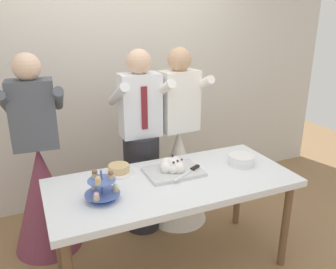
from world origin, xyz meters
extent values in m
plane|color=olive|center=(0.00, 0.00, 0.00)|extent=(8.00, 8.00, 0.00)
cube|color=beige|center=(0.00, 1.38, 1.45)|extent=(5.20, 0.10, 2.90)
cube|color=silver|center=(0.00, 0.00, 0.75)|extent=(1.80, 0.80, 0.05)
cylinder|color=brown|center=(0.82, -0.32, 0.36)|extent=(0.06, 0.06, 0.72)
cylinder|color=brown|center=(-0.82, 0.32, 0.36)|extent=(0.06, 0.06, 0.72)
cylinder|color=brown|center=(0.82, 0.32, 0.36)|extent=(0.06, 0.06, 0.72)
cylinder|color=#4C66B2|center=(-0.54, -0.07, 0.78)|extent=(0.17, 0.17, 0.01)
cylinder|color=#4C66B2|center=(-0.54, -0.07, 0.88)|extent=(0.01, 0.01, 0.21)
cylinder|color=#4C66B2|center=(-0.54, -0.07, 0.82)|extent=(0.23, 0.23, 0.01)
cylinder|color=#D1B784|center=(-0.45, -0.08, 0.84)|extent=(0.04, 0.04, 0.03)
sphere|color=beige|center=(-0.45, -0.08, 0.86)|extent=(0.04, 0.04, 0.04)
cylinder|color=#D1B784|center=(-0.57, 0.01, 0.84)|extent=(0.04, 0.04, 0.03)
sphere|color=white|center=(-0.57, 0.01, 0.86)|extent=(0.04, 0.04, 0.04)
cylinder|color=#D1B784|center=(-0.59, -0.14, 0.84)|extent=(0.04, 0.04, 0.03)
sphere|color=#EAB7C6|center=(-0.59, -0.14, 0.86)|extent=(0.04, 0.04, 0.04)
cylinder|color=#4C66B2|center=(-0.54, -0.07, 0.92)|extent=(0.18, 0.18, 0.01)
cylinder|color=#D1B784|center=(-0.48, -0.08, 0.93)|extent=(0.04, 0.04, 0.03)
sphere|color=brown|center=(-0.48, -0.08, 0.96)|extent=(0.04, 0.04, 0.04)
cylinder|color=#D1B784|center=(-0.57, -0.02, 0.93)|extent=(0.04, 0.04, 0.03)
sphere|color=brown|center=(-0.57, -0.02, 0.96)|extent=(0.04, 0.04, 0.04)
cylinder|color=#D1B784|center=(-0.57, -0.13, 0.93)|extent=(0.04, 0.04, 0.03)
sphere|color=#D6B27A|center=(-0.57, -0.13, 0.96)|extent=(0.04, 0.04, 0.04)
cube|color=silver|center=(0.05, 0.10, 0.79)|extent=(0.42, 0.31, 0.02)
sphere|color=white|center=(0.10, 0.10, 0.82)|extent=(0.07, 0.07, 0.07)
sphere|color=white|center=(0.09, 0.16, 0.83)|extent=(0.10, 0.10, 0.10)
sphere|color=white|center=(0.02, 0.16, 0.83)|extent=(0.10, 0.10, 0.10)
sphere|color=white|center=(-0.01, 0.10, 0.83)|extent=(0.09, 0.09, 0.09)
sphere|color=white|center=(0.03, 0.07, 0.82)|extent=(0.07, 0.07, 0.07)
sphere|color=white|center=(0.08, 0.06, 0.83)|extent=(0.09, 0.09, 0.09)
sphere|color=white|center=(0.05, 0.10, 0.84)|extent=(0.11, 0.11, 0.11)
sphere|color=#2D1938|center=(0.07, 0.17, 0.89)|extent=(0.02, 0.02, 0.02)
sphere|color=#2D1938|center=(0.07, 0.07, 0.89)|extent=(0.02, 0.02, 0.02)
sphere|color=#2D1938|center=(0.03, 0.06, 0.88)|extent=(0.02, 0.02, 0.02)
sphere|color=#B21923|center=(0.11, 0.08, 0.89)|extent=(0.02, 0.02, 0.02)
sphere|color=#2D1938|center=(0.05, 0.10, 0.88)|extent=(0.02, 0.02, 0.02)
cube|color=silver|center=(0.08, -0.01, 0.80)|extent=(0.21, 0.13, 0.00)
cube|color=black|center=(0.21, 0.06, 0.81)|extent=(0.09, 0.07, 0.02)
cylinder|color=white|center=(0.62, 0.03, 0.78)|extent=(0.20, 0.20, 0.01)
cylinder|color=white|center=(0.62, 0.04, 0.79)|extent=(0.20, 0.20, 0.01)
cylinder|color=white|center=(0.62, 0.03, 0.80)|extent=(0.20, 0.20, 0.01)
cylinder|color=white|center=(0.61, 0.03, 0.81)|extent=(0.20, 0.20, 0.01)
cylinder|color=white|center=(0.62, 0.03, 0.82)|extent=(0.20, 0.20, 0.01)
cylinder|color=white|center=(0.62, 0.03, 0.84)|extent=(0.20, 0.20, 0.01)
cylinder|color=white|center=(0.62, 0.03, 0.85)|extent=(0.20, 0.20, 0.01)
cylinder|color=white|center=(-0.33, 0.28, 0.78)|extent=(0.24, 0.24, 0.01)
cylinder|color=#D6B27A|center=(-0.33, 0.28, 0.81)|extent=(0.16, 0.16, 0.05)
cylinder|color=#232328|center=(-0.02, 0.63, 0.46)|extent=(0.32, 0.32, 0.92)
cube|color=white|center=(-0.02, 0.63, 1.19)|extent=(0.34, 0.21, 0.54)
sphere|color=#D8B293|center=(-0.02, 0.63, 1.55)|extent=(0.21, 0.21, 0.21)
cylinder|color=white|center=(-0.21, 0.63, 1.30)|extent=(0.09, 0.49, 0.28)
cylinder|color=white|center=(0.17, 0.63, 1.30)|extent=(0.09, 0.49, 0.28)
cube|color=maroon|center=(-0.02, 0.52, 1.19)|extent=(0.05, 0.01, 0.36)
cone|color=white|center=(0.34, 0.63, 0.46)|extent=(0.56, 0.56, 0.92)
cube|color=white|center=(0.34, 0.63, 1.19)|extent=(0.36, 0.23, 0.54)
sphere|color=tan|center=(0.34, 0.63, 1.55)|extent=(0.21, 0.21, 0.21)
cylinder|color=white|center=(0.14, 0.61, 1.30)|extent=(0.12, 0.49, 0.28)
cylinder|color=white|center=(0.52, 0.65, 1.30)|extent=(0.12, 0.49, 0.28)
cone|color=brown|center=(-0.87, 0.69, 0.46)|extent=(0.56, 0.56, 0.92)
cube|color=#4C515B|center=(-0.87, 0.69, 1.19)|extent=(0.35, 0.23, 0.54)
sphere|color=#D8B293|center=(-0.87, 0.69, 1.55)|extent=(0.21, 0.21, 0.21)
cylinder|color=#4C515B|center=(-1.05, 0.70, 1.30)|extent=(0.11, 0.49, 0.28)
cylinder|color=#4C515B|center=(-0.68, 0.68, 1.30)|extent=(0.11, 0.49, 0.28)
camera|label=1|loc=(-0.94, -2.05, 1.92)|focal=36.66mm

